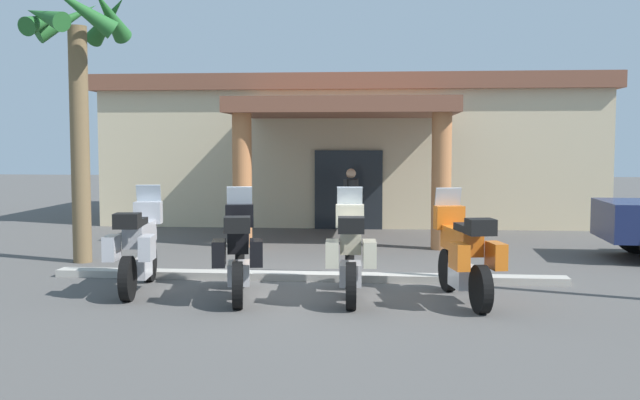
{
  "coord_description": "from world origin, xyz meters",
  "views": [
    {
      "loc": [
        1.17,
        -11.58,
        2.3
      ],
      "look_at": [
        -0.22,
        2.66,
        1.2
      ],
      "focal_mm": 41.9,
      "sensor_mm": 36.0,
      "label": 1
    }
  ],
  "objects_px": {
    "motorcycle_orange": "(464,254)",
    "palm_tree_roadside": "(77,63)",
    "motel_building": "(354,149)",
    "motorcycle_silver": "(138,246)",
    "motorcycle_black": "(239,251)",
    "pedestrian": "(351,199)",
    "motorcycle_cream": "(350,252)"
  },
  "relations": [
    {
      "from": "pedestrian",
      "to": "motorcycle_cream",
      "type": "bearing_deg",
      "value": -53.12
    },
    {
      "from": "motorcycle_silver",
      "to": "motorcycle_orange",
      "type": "height_order",
      "value": "same"
    },
    {
      "from": "motel_building",
      "to": "motorcycle_silver",
      "type": "bearing_deg",
      "value": -103.31
    },
    {
      "from": "motorcycle_silver",
      "to": "palm_tree_roadside",
      "type": "bearing_deg",
      "value": 30.88
    },
    {
      "from": "motorcycle_cream",
      "to": "palm_tree_roadside",
      "type": "xyz_separation_m",
      "value": [
        -5.34,
        2.84,
        3.11
      ]
    },
    {
      "from": "motorcycle_black",
      "to": "motorcycle_orange",
      "type": "distance_m",
      "value": 3.3
    },
    {
      "from": "motorcycle_black",
      "to": "pedestrian",
      "type": "bearing_deg",
      "value": -21.37
    },
    {
      "from": "motorcycle_silver",
      "to": "palm_tree_roadside",
      "type": "distance_m",
      "value": 4.54
    },
    {
      "from": "motorcycle_silver",
      "to": "palm_tree_roadside",
      "type": "relative_size",
      "value": 0.42
    },
    {
      "from": "motorcycle_cream",
      "to": "motorcycle_orange",
      "type": "height_order",
      "value": "same"
    },
    {
      "from": "motorcycle_silver",
      "to": "palm_tree_roadside",
      "type": "xyz_separation_m",
      "value": [
        -2.04,
        2.61,
        3.11
      ]
    },
    {
      "from": "motorcycle_silver",
      "to": "motorcycle_orange",
      "type": "relative_size",
      "value": 1.01
    },
    {
      "from": "motorcycle_orange",
      "to": "pedestrian",
      "type": "height_order",
      "value": "pedestrian"
    },
    {
      "from": "motorcycle_black",
      "to": "palm_tree_roadside",
      "type": "bearing_deg",
      "value": 40.84
    },
    {
      "from": "motel_building",
      "to": "pedestrian",
      "type": "xyz_separation_m",
      "value": [
        0.23,
        -5.69,
        -1.13
      ]
    },
    {
      "from": "motorcycle_silver",
      "to": "motorcycle_cream",
      "type": "bearing_deg",
      "value": -101.1
    },
    {
      "from": "motorcycle_cream",
      "to": "motorcycle_silver",
      "type": "bearing_deg",
      "value": 81.97
    },
    {
      "from": "palm_tree_roadside",
      "to": "motorcycle_cream",
      "type": "bearing_deg",
      "value": -28.04
    },
    {
      "from": "motorcycle_black",
      "to": "motorcycle_orange",
      "type": "xyz_separation_m",
      "value": [
        3.3,
        0.03,
        0.0
      ]
    },
    {
      "from": "pedestrian",
      "to": "motorcycle_orange",
      "type": "bearing_deg",
      "value": -39.46
    },
    {
      "from": "motorcycle_cream",
      "to": "pedestrian",
      "type": "height_order",
      "value": "pedestrian"
    },
    {
      "from": "motorcycle_silver",
      "to": "pedestrian",
      "type": "height_order",
      "value": "pedestrian"
    },
    {
      "from": "motorcycle_cream",
      "to": "motorcycle_orange",
      "type": "relative_size",
      "value": 1.01
    },
    {
      "from": "motel_building",
      "to": "motorcycle_black",
      "type": "bearing_deg",
      "value": -95.52
    },
    {
      "from": "motorcycle_orange",
      "to": "palm_tree_roadside",
      "type": "distance_m",
      "value": 8.19
    },
    {
      "from": "motorcycle_black",
      "to": "motorcycle_cream",
      "type": "bearing_deg",
      "value": -96.77
    },
    {
      "from": "motorcycle_black",
      "to": "motorcycle_cream",
      "type": "xyz_separation_m",
      "value": [
        1.65,
        0.11,
        0.0
      ]
    },
    {
      "from": "motorcycle_cream",
      "to": "palm_tree_roadside",
      "type": "relative_size",
      "value": 0.42
    },
    {
      "from": "motel_building",
      "to": "motorcycle_silver",
      "type": "height_order",
      "value": "motel_building"
    },
    {
      "from": "motorcycle_black",
      "to": "motorcycle_silver",
      "type": "bearing_deg",
      "value": 67.87
    },
    {
      "from": "motel_building",
      "to": "motorcycle_cream",
      "type": "height_order",
      "value": "motel_building"
    },
    {
      "from": "motorcycle_cream",
      "to": "motorcycle_orange",
      "type": "xyz_separation_m",
      "value": [
        1.65,
        -0.07,
        0.0
      ]
    }
  ]
}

